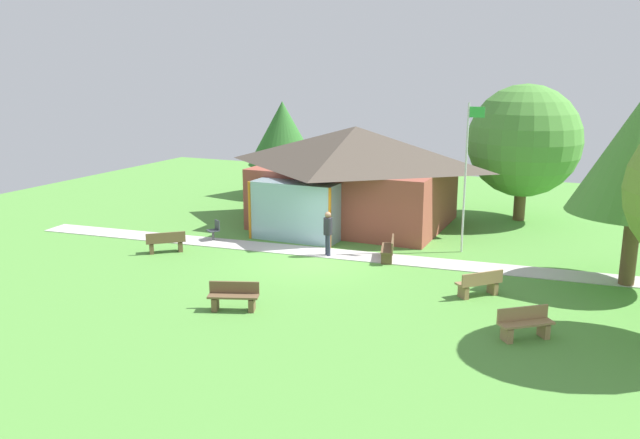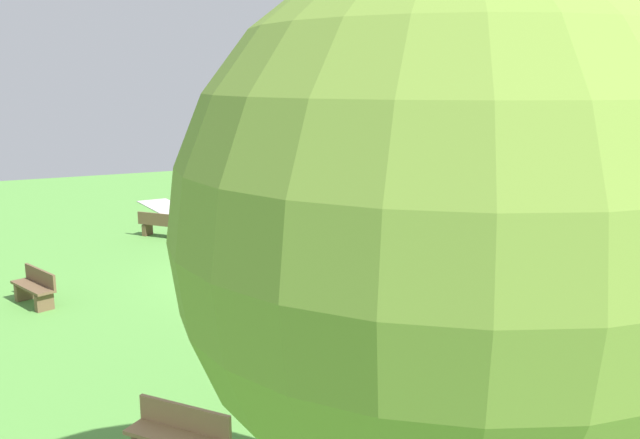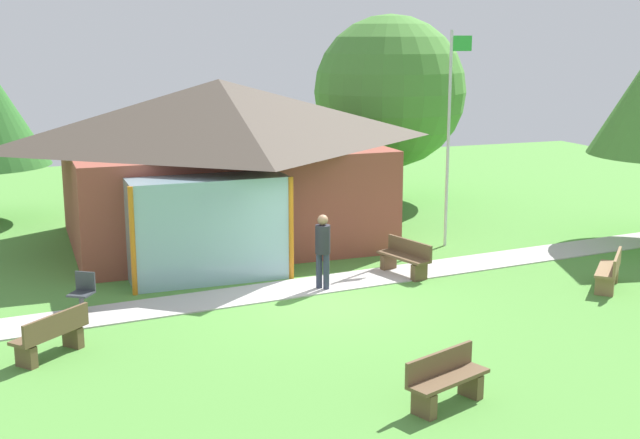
{
  "view_description": "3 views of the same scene",
  "coord_description": "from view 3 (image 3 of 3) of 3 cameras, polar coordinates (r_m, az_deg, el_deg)",
  "views": [
    {
      "loc": [
        9.51,
        -20.97,
        7.01
      ],
      "look_at": [
        -0.47,
        1.43,
        1.24
      ],
      "focal_mm": 36.06,
      "sensor_mm": 36.0,
      "label": 1
    },
    {
      "loc": [
        16.4,
        -6.11,
        5.25
      ],
      "look_at": [
        -0.31,
        1.97,
        1.34
      ],
      "focal_mm": 37.78,
      "sensor_mm": 36.0,
      "label": 2
    },
    {
      "loc": [
        -6.18,
        -16.24,
        5.63
      ],
      "look_at": [
        0.82,
        2.78,
        1.17
      ],
      "focal_mm": 46.89,
      "sensor_mm": 36.0,
      "label": 3
    }
  ],
  "objects": [
    {
      "name": "visitor_on_path",
      "position": [
        18.74,
        0.19,
        -1.82
      ],
      "size": [
        0.34,
        0.34,
        1.74
      ],
      "rotation": [
        0.0,
        0.0,
        5.48
      ],
      "color": "#2D3347",
      "rests_on": "ground_plane"
    },
    {
      "name": "pavilion",
      "position": [
        23.17,
        -6.84,
        4.17
      ],
      "size": [
        9.14,
        8.1,
        4.48
      ],
      "color": "brown",
      "rests_on": "ground_plane"
    },
    {
      "name": "bench_mid_left",
      "position": [
        15.77,
        -17.84,
        -7.57
      ],
      "size": [
        1.42,
        1.31,
        0.84
      ],
      "rotation": [
        0.0,
        0.0,
        0.71
      ],
      "color": "brown",
      "rests_on": "ground_plane"
    },
    {
      "name": "ground_plane",
      "position": [
        18.26,
        0.62,
        -5.53
      ],
      "size": [
        44.0,
        44.0,
        0.0
      ],
      "primitive_type": "plane",
      "color": "#54933D"
    },
    {
      "name": "bench_mid_right",
      "position": [
        20.07,
        19.17,
        -3.38
      ],
      "size": [
        1.36,
        1.38,
        0.84
      ],
      "rotation": [
        0.0,
        0.0,
        0.8
      ],
      "color": "olive",
      "rests_on": "ground_plane"
    },
    {
      "name": "patio_chair_west",
      "position": [
        17.99,
        -15.88,
        -4.92
      ],
      "size": [
        0.61,
        0.61,
        0.86
      ],
      "rotation": [
        0.0,
        0.0,
        2.55
      ],
      "color": "#33383D",
      "rests_on": "ground_plane"
    },
    {
      "name": "bench_rear_near_path",
      "position": [
        20.17,
        5.83,
        -2.66
      ],
      "size": [
        0.84,
        1.56,
        0.84
      ],
      "rotation": [
        0.0,
        0.0,
        1.85
      ],
      "color": "brown",
      "rests_on": "ground_plane"
    },
    {
      "name": "bench_front_center",
      "position": [
        13.33,
        8.59,
        -10.83
      ],
      "size": [
        1.56,
        0.94,
        0.84
      ],
      "rotation": [
        0.0,
        0.0,
        3.5
      ],
      "color": "brown",
      "rests_on": "ground_plane"
    },
    {
      "name": "tree_behind_pavilion_right",
      "position": [
        29.06,
        4.77,
        8.68
      ],
      "size": [
        5.2,
        5.2,
        6.36
      ],
      "color": "brown",
      "rests_on": "ground_plane"
    },
    {
      "name": "footpath",
      "position": [
        19.23,
        -0.54,
        -4.55
      ],
      "size": [
        25.98,
        3.77,
        0.03
      ],
      "primitive_type": "cube",
      "rotation": [
        0.0,
        0.0,
        0.1
      ],
      "color": "#BCB7B2",
      "rests_on": "ground_plane"
    },
    {
      "name": "flagpole",
      "position": [
        22.64,
        8.85,
        6.08
      ],
      "size": [
        0.64,
        0.08,
        5.79
      ],
      "color": "silver",
      "rests_on": "ground_plane"
    }
  ]
}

